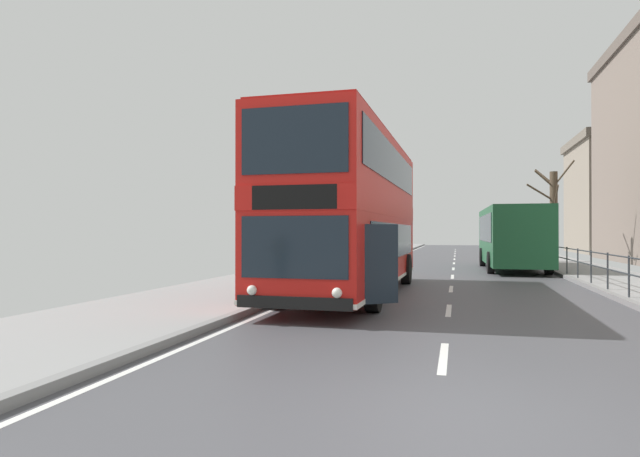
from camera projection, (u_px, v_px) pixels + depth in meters
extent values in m
cube|color=#48484D|center=(437.00, 421.00, 5.23)|extent=(8.40, 140.00, 0.06)
cube|color=silver|center=(443.00, 357.00, 7.75)|extent=(0.12, 2.00, 0.00)
cube|color=silver|center=(449.00, 310.00, 12.40)|extent=(0.12, 2.00, 0.00)
cube|color=silver|center=(451.00, 289.00, 17.05)|extent=(0.12, 2.00, 0.00)
cube|color=silver|center=(452.00, 277.00, 21.70)|extent=(0.12, 2.00, 0.00)
cube|color=silver|center=(453.00, 269.00, 26.35)|extent=(0.12, 2.00, 0.00)
cube|color=silver|center=(454.00, 263.00, 31.00)|extent=(0.12, 2.00, 0.00)
cube|color=silver|center=(454.00, 259.00, 35.65)|extent=(0.12, 2.00, 0.00)
cube|color=silver|center=(455.00, 256.00, 40.30)|extent=(0.12, 2.00, 0.00)
cube|color=silver|center=(455.00, 253.00, 44.95)|extent=(0.12, 2.00, 0.00)
cube|color=silver|center=(455.00, 251.00, 49.59)|extent=(0.12, 2.00, 0.00)
cube|color=silver|center=(455.00, 250.00, 54.24)|extent=(0.12, 2.00, 0.00)
cube|color=silver|center=(88.00, 388.00, 6.21)|extent=(0.12, 133.00, 0.00)
cube|color=gray|center=(63.00, 380.00, 6.30)|extent=(0.20, 140.00, 0.14)
cube|color=red|center=(352.00, 250.00, 15.58)|extent=(2.63, 10.93, 1.89)
cube|color=red|center=(352.00, 209.00, 15.59)|extent=(2.64, 10.98, 0.49)
cube|color=red|center=(352.00, 171.00, 15.60)|extent=(2.63, 10.93, 1.72)
cube|color=#A91511|center=(352.00, 140.00, 15.60)|extent=(2.55, 10.60, 0.08)
cube|color=#19232D|center=(294.00, 247.00, 10.32)|extent=(2.16, 0.06, 1.21)
cube|color=black|center=(294.00, 197.00, 10.32)|extent=(1.72, 0.06, 0.47)
cube|color=#19232D|center=(294.00, 140.00, 10.33)|extent=(2.16, 0.06, 1.31)
cube|color=black|center=(294.00, 303.00, 10.31)|extent=(2.33, 0.12, 0.24)
cube|color=white|center=(352.00, 280.00, 15.58)|extent=(2.65, 10.98, 0.10)
cube|color=#19232D|center=(396.00, 241.00, 15.52)|extent=(0.15, 8.49, 0.98)
cube|color=#19232D|center=(395.00, 166.00, 15.27)|extent=(0.17, 9.80, 1.03)
cube|color=#19232D|center=(314.00, 240.00, 16.17)|extent=(0.15, 8.49, 0.98)
cube|color=#19232D|center=(311.00, 169.00, 15.92)|extent=(0.17, 9.80, 1.03)
sphere|color=white|center=(337.00, 293.00, 10.07)|extent=(0.20, 0.20, 0.20)
sphere|color=white|center=(252.00, 290.00, 10.52)|extent=(0.20, 0.20, 0.20)
cube|color=#19232D|center=(380.00, 264.00, 10.94)|extent=(0.68, 0.48, 1.62)
cube|color=black|center=(366.00, 263.00, 11.32)|extent=(0.11, 0.90, 1.62)
cylinder|color=black|center=(374.00, 289.00, 12.14)|extent=(0.32, 1.04, 1.04)
cylinder|color=black|center=(276.00, 286.00, 12.76)|extent=(0.32, 1.04, 1.04)
cylinder|color=black|center=(406.00, 269.00, 18.69)|extent=(0.32, 1.04, 1.04)
cylinder|color=black|center=(340.00, 268.00, 19.31)|extent=(0.32, 1.04, 1.04)
cube|color=#19512D|center=(512.00, 236.00, 25.70)|extent=(2.65, 9.12, 2.62)
cube|color=#19232D|center=(485.00, 228.00, 25.99)|extent=(0.18, 7.71, 1.26)
cube|color=#19232D|center=(539.00, 228.00, 25.42)|extent=(0.18, 7.71, 1.26)
cube|color=#19232D|center=(502.00, 231.00, 30.13)|extent=(2.12, 0.07, 1.57)
cylinder|color=black|center=(483.00, 257.00, 28.43)|extent=(0.30, 0.97, 0.96)
cylinder|color=black|center=(530.00, 258.00, 27.89)|extent=(0.30, 0.97, 0.96)
cylinder|color=black|center=(491.00, 263.00, 23.30)|extent=(0.30, 0.97, 0.96)
cylinder|color=black|center=(549.00, 263.00, 22.76)|extent=(0.30, 0.97, 0.96)
cylinder|color=#2D3338|center=(629.00, 276.00, 13.72)|extent=(0.05, 0.05, 1.07)
cylinder|color=#2D3338|center=(608.00, 271.00, 15.66)|extent=(0.05, 0.05, 1.07)
cylinder|color=#2D3338|center=(591.00, 267.00, 17.60)|extent=(0.05, 0.05, 1.07)
cylinder|color=#2D3338|center=(578.00, 263.00, 19.55)|extent=(0.05, 0.05, 1.07)
cylinder|color=#2D3338|center=(567.00, 260.00, 21.49)|extent=(0.05, 0.05, 1.07)
cylinder|color=#2D3338|center=(558.00, 258.00, 23.43)|extent=(0.05, 0.05, 1.07)
cylinder|color=#2D3338|center=(550.00, 256.00, 25.38)|extent=(0.05, 0.05, 1.07)
cylinder|color=#2D3338|center=(544.00, 254.00, 27.32)|extent=(0.05, 0.05, 1.07)
cylinder|color=#2D3338|center=(538.00, 253.00, 29.26)|extent=(0.05, 0.05, 1.07)
cylinder|color=#2D3338|center=(533.00, 251.00, 31.20)|extent=(0.05, 0.05, 1.07)
cylinder|color=#2D3338|center=(528.00, 250.00, 33.15)|extent=(0.05, 0.05, 1.07)
cylinder|color=#2D3338|center=(584.00, 251.00, 18.58)|extent=(0.04, 30.09, 0.04)
cylinder|color=#2D3338|center=(584.00, 263.00, 18.58)|extent=(0.04, 30.09, 0.04)
cylinder|color=#4C3D2D|center=(554.00, 216.00, 30.49)|extent=(0.42, 0.42, 5.11)
cylinder|color=#4C3D2D|center=(555.00, 181.00, 31.24)|extent=(0.49, 1.70, 1.03)
cylinder|color=#4C3D2D|center=(564.00, 174.00, 30.02)|extent=(1.05, 0.87, 1.42)
cylinder|color=#4C3D2D|center=(556.00, 197.00, 30.03)|extent=(0.18, 1.03, 1.38)
cylinder|color=#4C3D2D|center=(540.00, 192.00, 30.42)|extent=(1.59, 0.67, 1.00)
cylinder|color=#4C3D2D|center=(544.00, 179.00, 30.35)|extent=(1.16, 0.68, 0.96)
cylinder|color=#4C3D2D|center=(544.00, 177.00, 30.88)|extent=(1.03, 0.70, 1.02)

